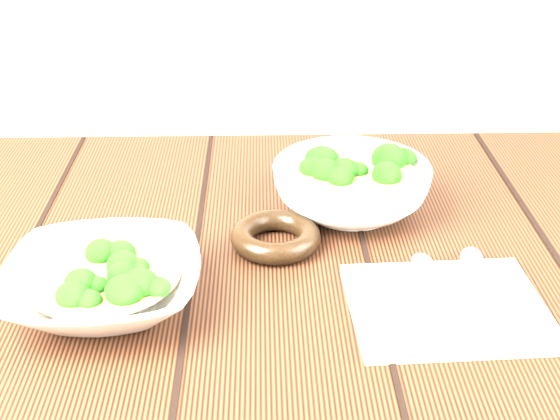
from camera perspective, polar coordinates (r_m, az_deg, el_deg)
name	(u,v)px	position (r m, az deg, el deg)	size (l,w,h in m)	color
table	(215,355)	(0.95, -4.79, -10.55)	(1.20, 0.80, 0.75)	#3A1F10
soup_bowl_front	(103,282)	(0.83, -12.79, -5.19)	(0.21, 0.21, 0.06)	silver
soup_bowl_back	(351,186)	(1.00, 5.23, 1.74)	(0.25, 0.25, 0.07)	silver
trivet	(276,237)	(0.92, -0.33, -1.96)	(0.11, 0.11, 0.03)	black
napkin	(447,307)	(0.83, 12.09, -6.95)	(0.20, 0.16, 0.01)	beige
spoon_left	(427,280)	(0.85, 10.73, -5.03)	(0.03, 0.16, 0.01)	#ABA797
spoon_right	(471,272)	(0.88, 13.77, -4.45)	(0.06, 0.16, 0.01)	#ABA797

